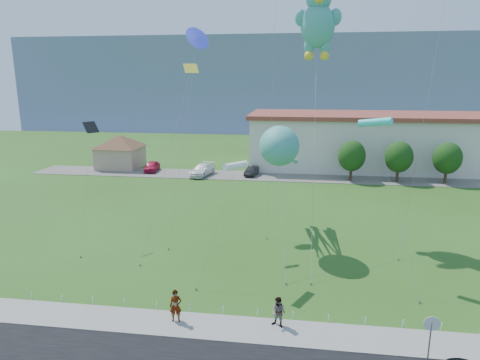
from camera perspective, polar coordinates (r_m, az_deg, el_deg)
name	(u,v)px	position (r m, az deg, el deg)	size (l,w,h in m)	color
ground	(243,304)	(26.98, 0.44, -16.22)	(160.00, 160.00, 0.00)	#2A4E16
sidewalk	(237,329)	(24.62, -0.45, -19.25)	(80.00, 2.50, 0.10)	gray
parking_strip	(276,177)	(59.84, 4.83, 0.47)	(70.00, 6.00, 0.06)	#59544C
hill_ridge	(292,81)	(143.31, 6.91, 12.92)	(160.00, 50.00, 25.00)	slate
pavilion	(120,148)	(67.76, -15.72, 4.11)	(9.20, 9.20, 5.00)	tan
warehouse	(454,142)	(71.67, 26.64, 4.56)	(61.00, 15.00, 8.20)	beige
stop_sign	(431,328)	(23.15, 24.14, -17.55)	(0.80, 0.07, 2.50)	slate
rope_fence	(240,312)	(25.74, 0.05, -17.15)	(26.05, 0.05, 0.50)	white
tree_near	(352,156)	(58.54, 14.68, 3.14)	(3.60, 3.60, 5.47)	#3F2B19
tree_mid	(399,157)	(59.55, 20.42, 2.90)	(3.60, 3.60, 5.47)	#3F2B19
tree_far	(447,158)	(61.14, 25.92, 2.65)	(3.60, 3.60, 5.47)	#3F2B19
pedestrian_left	(176,306)	(25.00, -8.57, -16.26)	(0.67, 0.44, 1.85)	gray
pedestrian_right	(279,312)	(24.39, 5.17, -17.16)	(0.83, 0.65, 1.71)	gray
parked_car_red	(152,166)	(64.18, -11.66, 1.81)	(1.72, 4.27, 1.46)	#B8163C
parked_car_white	(202,170)	(60.28, -5.08, 1.34)	(2.19, 5.38, 1.56)	white
parked_car_black	(252,171)	(60.21, 1.55, 1.24)	(1.35, 3.87, 1.28)	black
octopus_kite	(280,152)	(34.45, 5.34, 3.72)	(3.10, 13.44, 9.83)	teal
teddy_bear_kite	(318,20)	(39.12, 10.36, 20.26)	(3.90, 13.72, 21.09)	teal
small_kite_black	(90,140)	(37.19, -19.38, 5.06)	(1.50, 5.53, 9.85)	black
small_kite_yellow	(185,92)	(34.75, -7.38, 11.56)	(3.16, 7.49, 14.56)	gold
small_kite_blue	(196,42)	(40.35, -5.84, 17.79)	(1.80, 9.20, 17.59)	#2131C0
small_kite_cyan	(376,124)	(29.89, 17.63, 7.17)	(2.92, 5.70, 10.95)	#31DEDF
small_kite_white	(235,167)	(28.11, -0.61, 1.77)	(2.51, 3.84, 8.17)	white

